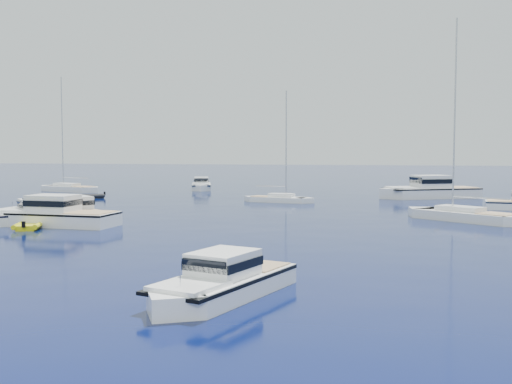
# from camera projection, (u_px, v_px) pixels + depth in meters

# --- Properties ---
(ground) EXTENTS (400.00, 400.00, 0.00)m
(ground) POSITION_uv_depth(u_px,v_px,m) (185.00, 292.00, 25.93)
(ground) COLOR #071048
(ground) RESTS_ON ground
(motor_cruiser_near) EXTENTS (5.54, 9.42, 2.37)m
(motor_cruiser_near) POSITION_uv_depth(u_px,v_px,m) (221.00, 298.00, 24.87)
(motor_cruiser_near) COLOR white
(motor_cruiser_near) RESTS_ON ground
(motor_cruiser_left) EXTENTS (8.80, 8.59, 2.47)m
(motor_cruiser_left) POSITION_uv_depth(u_px,v_px,m) (37.00, 223.00, 49.84)
(motor_cruiser_left) COLOR white
(motor_cruiser_left) RESTS_ON ground
(motor_cruiser_centre) EXTENTS (11.78, 4.45, 3.03)m
(motor_cruiser_centre) POSITION_uv_depth(u_px,v_px,m) (51.00, 225.00, 48.31)
(motor_cruiser_centre) COLOR white
(motor_cruiser_centre) RESTS_ON ground
(motor_cruiser_far_l) EXTENTS (9.43, 8.76, 2.59)m
(motor_cruiser_far_l) POSITION_uv_depth(u_px,v_px,m) (73.00, 220.00, 51.67)
(motor_cruiser_far_l) COLOR silver
(motor_cruiser_far_l) RESTS_ON ground
(motor_cruiser_distant) EXTENTS (13.81, 9.12, 3.49)m
(motor_cruiser_distant) POSITION_uv_depth(u_px,v_px,m) (428.00, 198.00, 74.75)
(motor_cruiser_distant) COLOR silver
(motor_cruiser_distant) RESTS_ON ground
(motor_cruiser_horizon) EXTENTS (4.91, 9.18, 2.30)m
(motor_cruiser_horizon) POSITION_uv_depth(u_px,v_px,m) (201.00, 190.00, 90.12)
(motor_cruiser_horizon) COLOR silver
(motor_cruiser_horizon) RESTS_ON ground
(sailboat_mid_r) EXTENTS (11.02, 9.78, 17.24)m
(sailboat_mid_r) POSITION_uv_depth(u_px,v_px,m) (465.00, 221.00, 51.29)
(sailboat_mid_r) COLOR white
(sailboat_mid_r) RESTS_ON ground
(sailboat_centre) EXTENTS (8.91, 3.92, 12.69)m
(sailboat_centre) POSITION_uv_depth(u_px,v_px,m) (279.00, 202.00, 69.14)
(sailboat_centre) COLOR white
(sailboat_centre) RESTS_ON ground
(sailboat_far_l) EXTENTS (11.46, 6.31, 16.34)m
(sailboat_far_l) POSITION_uv_depth(u_px,v_px,m) (69.00, 191.00, 86.25)
(sailboat_far_l) COLOR white
(sailboat_far_l) RESTS_ON ground
(tender_yellow) EXTENTS (3.39, 4.59, 0.95)m
(tender_yellow) POSITION_uv_depth(u_px,v_px,m) (30.00, 228.00, 46.59)
(tender_yellow) COLOR yellow
(tender_yellow) RESTS_ON ground
(tender_grey_far) EXTENTS (4.04, 3.60, 0.95)m
(tender_grey_far) POSITION_uv_depth(u_px,v_px,m) (90.00, 198.00, 74.50)
(tender_grey_far) COLOR black
(tender_grey_far) RESTS_ON ground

